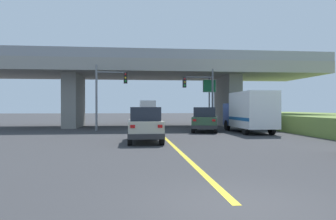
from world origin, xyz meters
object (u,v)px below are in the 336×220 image
Objects in this scene: suv_lead at (145,125)px; traffic_signal_farside at (107,89)px; box_truck at (249,112)px; semi_truck_distant at (147,110)px; traffic_signal_nearside at (203,91)px; suv_crossing at (205,120)px; sedan_oncoming at (140,115)px; highway_sign at (209,92)px.

traffic_signal_farside is at bearing 106.86° from suv_lead.
box_truck is 27.92m from semi_truck_distant.
suv_crossing is at bearing -98.80° from traffic_signal_nearside.
sedan_oncoming is at bearing -97.91° from semi_truck_distant.
suv_crossing is 8.83m from traffic_signal_farside.
suv_lead is at bearing -118.68° from traffic_signal_nearside.
sedan_oncoming is 0.86× the size of highway_sign.
box_truck is at bearing 35.38° from suv_lead.
semi_truck_distant is (-4.04, 22.74, -1.85)m from traffic_signal_nearside.
highway_sign is at bearing 102.59° from box_truck.
semi_truck_distant is at bearing 104.82° from highway_sign.
sedan_oncoming is at bearing 112.04° from traffic_signal_nearside.
suv_lead is 12.07m from traffic_signal_nearside.
suv_crossing is 17.02m from sedan_oncoming.
sedan_oncoming is 0.77× the size of traffic_signal_nearside.
sedan_oncoming is 14.57m from traffic_signal_farside.
highway_sign is 20.87m from semi_truck_distant.
box_truck is at bearing -75.75° from semi_truck_distant.
semi_truck_distant is at bearing 100.07° from traffic_signal_nearside.
traffic_signal_farside reaches higher than sedan_oncoming.
box_truck reaches higher than semi_truck_distant.
highway_sign is at bearing -75.18° from semi_truck_distant.
semi_truck_distant is (-5.31, 20.08, -1.97)m from highway_sign.
semi_truck_distant is (1.32, 9.50, 0.61)m from sedan_oncoming.
suv_lead is at bearing -90.76° from sedan_oncoming.
traffic_signal_farside reaches higher than suv_crossing.
suv_crossing is 0.85× the size of traffic_signal_nearside.
highway_sign is (1.75, 5.72, 2.58)m from suv_crossing.
semi_truck_distant reaches higher than suv_crossing.
traffic_signal_nearside is at bearing 61.32° from suv_lead.
traffic_signal_farside is (-2.92, 9.63, 2.59)m from suv_lead.
box_truck is at bearing -17.43° from traffic_signal_farside.
box_truck is at bearing -77.41° from highway_sign.
box_truck is at bearing -64.98° from sedan_oncoming.
highway_sign is (6.95, 13.02, 2.58)m from suv_lead.
suv_lead is at bearing -92.83° from semi_truck_distant.
traffic_signal_farside is 23.99m from semi_truck_distant.
traffic_signal_nearside is (-2.84, 4.32, 1.80)m from box_truck.
traffic_signal_nearside is at bearing 95.69° from suv_crossing.
suv_lead is 10.39m from traffic_signal_farside.
suv_lead is 0.95× the size of suv_crossing.
semi_truck_distant is (1.63, 33.10, 0.61)m from suv_lead.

